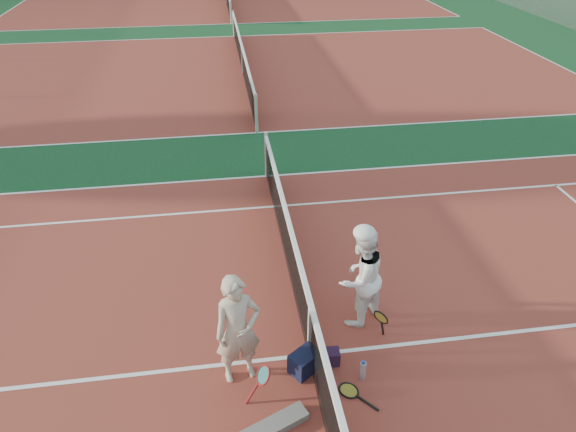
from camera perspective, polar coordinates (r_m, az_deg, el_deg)
The scene contains 15 objects.
ground at distance 7.63m, azimuth 2.34°, elevation -15.20°, with size 130.00×130.00×0.00m, color #103B1C.
court_main at distance 7.62m, azimuth 2.34°, elevation -15.18°, with size 23.77×10.97×0.01m, color maroon.
court_far_a at distance 19.39m, azimuth -5.03°, elevation 15.59°, with size 23.77×10.97×0.01m, color maroon.
court_far_b at distance 32.53m, azimuth -6.83°, elevation 22.44°, with size 23.77×10.97×0.01m, color maroon.
net_main at distance 7.26m, azimuth 2.43°, elevation -12.50°, with size 0.10×10.98×1.02m, color black, non-canonical shape.
net_far_a at distance 19.25m, azimuth -5.11°, elevation 17.03°, with size 0.10×10.98×1.02m, color black, non-canonical shape.
player_a at distance 6.81m, azimuth -5.59°, elevation -12.52°, with size 0.61×0.40×1.68m, color #B8A68F.
player_b at distance 7.66m, azimuth 8.03°, elevation -6.74°, with size 0.81×0.63×1.66m, color white.
racket_red at distance 6.97m, azimuth -2.75°, elevation -18.01°, with size 0.35×0.27×0.52m, color maroon, non-canonical shape.
racket_black_held at distance 7.73m, azimuth 10.16°, elevation -11.89°, with size 0.22×0.27×0.58m, color black, non-canonical shape.
racket_spare at distance 7.25m, azimuth 6.76°, elevation -18.69°, with size 0.60×0.27×0.03m, color black, non-canonical shape.
sports_bag_navy at distance 7.32m, azimuth 1.88°, elevation -15.91°, with size 0.41×0.28×0.32m, color black.
sports_bag_purple at distance 7.47m, azimuth 4.63°, elevation -15.34°, with size 0.28×0.19×0.22m, color black.
net_cover_canvas at distance 6.82m, azimuth -2.08°, elevation -22.51°, with size 1.02×0.24×0.11m, color #645F5B.
water_bottle at distance 7.30m, azimuth 8.30°, elevation -16.67°, with size 0.09×0.09×0.30m, color silver.
Camera 1 is at (-1.03, -5.02, 5.65)m, focal length 32.00 mm.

